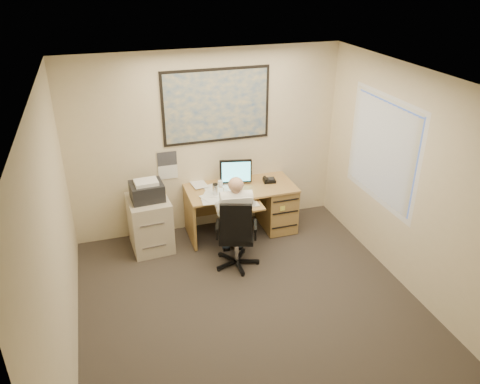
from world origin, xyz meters
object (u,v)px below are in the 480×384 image
object	(u,v)px
desk	(261,202)
person	(236,222)
filing_cabinet	(150,219)
office_chair	(239,247)

from	to	relation	value
desk	person	bearing A→B (deg)	-128.98
desk	person	xyz separation A→B (m)	(-0.64, -0.79, 0.20)
filing_cabinet	person	xyz separation A→B (m)	(1.05, -0.76, 0.19)
filing_cabinet	office_chair	xyz separation A→B (m)	(1.06, -0.83, -0.15)
filing_cabinet	office_chair	distance (m)	1.36
filing_cabinet	desk	bearing A→B (deg)	-2.47
desk	filing_cabinet	bearing A→B (deg)	-178.80
desk	office_chair	bearing A→B (deg)	-125.76
desk	filing_cabinet	world-z (taller)	desk
desk	office_chair	size ratio (longest dim) A/B	1.54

